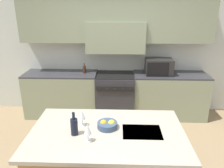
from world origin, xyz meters
TOP-DOWN VIEW (x-y plane):
  - back_cabinetry at (0.00, 2.10)m, footprint 10.00×0.46m
  - back_counter at (0.00, 1.85)m, footprint 3.75×0.62m
  - range_stove at (0.00, 1.83)m, footprint 0.78×0.70m
  - microwave at (0.87, 1.85)m, footprint 0.53×0.39m
  - kitchen_island at (-0.05, -0.25)m, footprint 1.76×1.10m
  - wine_bottle at (-0.41, -0.32)m, footprint 0.08×0.08m
  - wine_glass_near at (-0.24, -0.45)m, footprint 0.08×0.08m
  - wine_glass_far at (-0.35, -0.13)m, footprint 0.08×0.08m
  - fruit_bowl at (-0.05, -0.17)m, footprint 0.24×0.24m
  - oil_bottle_on_counter at (-0.63, 1.87)m, footprint 0.06×0.06m

SIDE VIEW (x-z plane):
  - kitchen_island at x=-0.05m, z-range 0.00..0.89m
  - range_stove at x=0.00m, z-range 0.00..0.92m
  - back_counter at x=0.00m, z-range 0.00..0.93m
  - fruit_bowl at x=-0.05m, z-range 0.88..0.98m
  - wine_bottle at x=-0.41m, z-range 0.86..1.13m
  - oil_bottle_on_counter at x=-0.63m, z-range 0.90..1.12m
  - wine_glass_near at x=-0.24m, z-range 0.93..1.14m
  - wine_glass_far at x=-0.35m, z-range 0.93..1.14m
  - microwave at x=0.87m, z-range 0.93..1.25m
  - back_cabinetry at x=0.00m, z-range 0.26..2.96m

